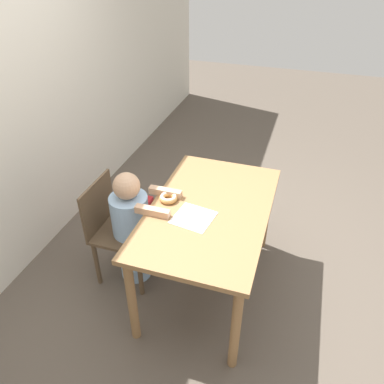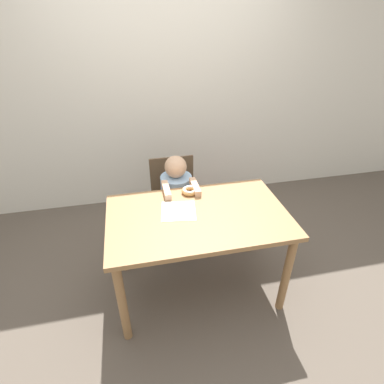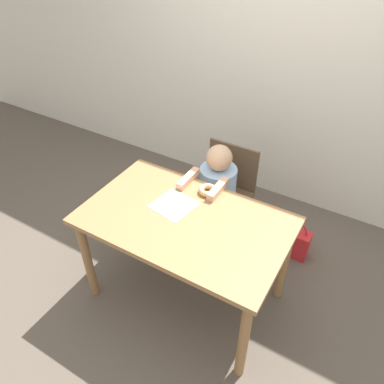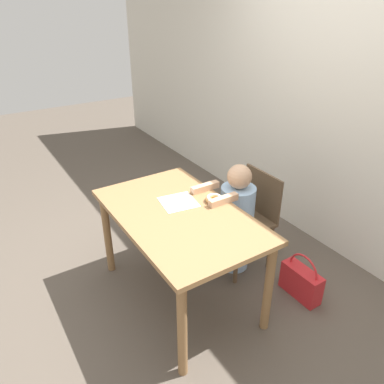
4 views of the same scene
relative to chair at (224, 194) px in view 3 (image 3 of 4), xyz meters
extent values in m
plane|color=brown|center=(0.06, -0.69, -0.44)|extent=(12.00, 12.00, 0.00)
cube|color=silver|center=(0.06, 0.81, 0.81)|extent=(8.00, 0.05, 2.50)
cube|color=olive|center=(0.06, -0.69, 0.29)|extent=(1.29, 0.79, 0.03)
cylinder|color=olive|center=(-0.52, -1.02, -0.08)|extent=(0.06, 0.06, 0.71)
cylinder|color=olive|center=(0.65, -1.02, -0.08)|extent=(0.06, 0.06, 0.71)
cylinder|color=olive|center=(-0.52, -0.35, -0.08)|extent=(0.06, 0.06, 0.71)
cylinder|color=olive|center=(0.65, -0.35, -0.08)|extent=(0.06, 0.06, 0.71)
cube|color=brown|center=(0.00, -0.06, -0.01)|extent=(0.42, 0.43, 0.03)
cube|color=brown|center=(0.00, 0.14, 0.19)|extent=(0.42, 0.02, 0.38)
cylinder|color=brown|center=(-0.17, -0.24, -0.23)|extent=(0.04, 0.04, 0.41)
cylinder|color=brown|center=(0.17, -0.24, -0.23)|extent=(0.04, 0.04, 0.41)
cylinder|color=brown|center=(-0.17, 0.12, -0.23)|extent=(0.04, 0.04, 0.41)
cylinder|color=brown|center=(0.17, 0.12, -0.23)|extent=(0.04, 0.04, 0.41)
cylinder|color=#99BCE0|center=(0.00, -0.11, -0.22)|extent=(0.23, 0.23, 0.44)
cylinder|color=#99BCE0|center=(0.00, -0.11, 0.16)|extent=(0.27, 0.27, 0.31)
sphere|color=tan|center=(0.00, -0.11, 0.41)|extent=(0.19, 0.19, 0.19)
cube|color=tan|center=(-0.12, -0.35, 0.33)|extent=(0.05, 0.24, 0.05)
cube|color=tan|center=(0.12, -0.35, 0.33)|extent=(0.05, 0.24, 0.05)
torus|color=tan|center=(0.06, -0.39, 0.33)|extent=(0.13, 0.13, 0.04)
torus|color=white|center=(0.06, -0.39, 0.34)|extent=(0.11, 0.11, 0.02)
cube|color=white|center=(-0.07, -0.62, 0.31)|extent=(0.28, 0.28, 0.00)
cube|color=red|center=(0.56, 0.09, -0.32)|extent=(0.33, 0.12, 0.24)
torus|color=red|center=(0.56, 0.09, -0.20)|extent=(0.27, 0.02, 0.27)
camera|label=1|loc=(-1.88, -1.19, 1.82)|focal=35.00mm
camera|label=2|loc=(-0.34, -2.36, 1.57)|focal=28.00mm
camera|label=3|loc=(0.97, -2.13, 1.87)|focal=35.00mm
camera|label=4|loc=(1.96, -1.79, 1.64)|focal=35.00mm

